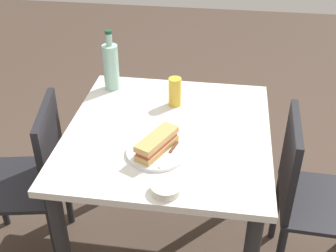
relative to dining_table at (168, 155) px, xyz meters
The scene contains 10 objects.
ground_plane 0.63m from the dining_table, ahead, with size 8.00×8.00×0.00m, color #47382D.
dining_table is the anchor object (origin of this frame).
chair_far 0.65m from the dining_table, 90.30° to the left, with size 0.42×0.42×0.85m.
chair_near 0.65m from the dining_table, 84.48° to the right, with size 0.47×0.47×0.85m.
plate_near 0.22m from the dining_table, ahead, with size 0.24×0.24×0.01m, color white.
baguette_sandwich_near 0.25m from the dining_table, ahead, with size 0.22×0.15×0.07m.
knife_near 0.24m from the dining_table, 10.53° to the left, with size 0.18×0.06×0.01m.
water_bottle 0.53m from the dining_table, 135.45° to the right, with size 0.08×0.08×0.30m.
beer_glass 0.30m from the dining_table, behind, with size 0.06×0.06×0.14m, color gold.
olive_bowl 0.42m from the dining_table, ahead, with size 0.11×0.11×0.03m, color silver.
Camera 1 is at (1.53, 0.23, 1.80)m, focal length 46.36 mm.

